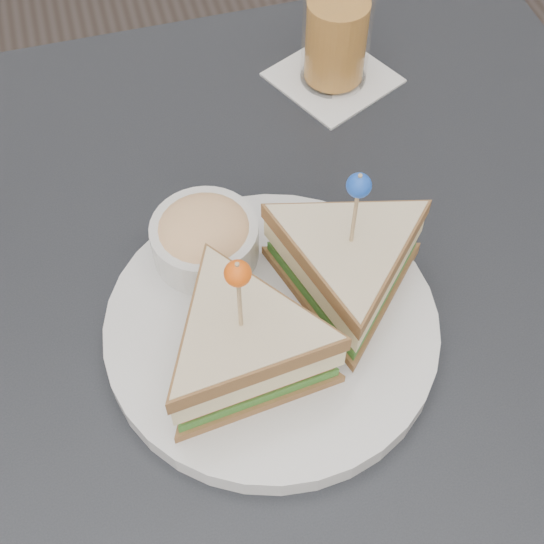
{
  "coord_description": "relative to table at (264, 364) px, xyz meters",
  "views": [
    {
      "loc": [
        -0.08,
        -0.31,
        1.28
      ],
      "look_at": [
        0.01,
        0.01,
        0.8
      ],
      "focal_mm": 50.0,
      "sensor_mm": 36.0,
      "label": 1
    }
  ],
  "objects": [
    {
      "name": "plate_meal",
      "position": [
        0.01,
        -0.02,
        0.12
      ],
      "size": [
        0.35,
        0.35,
        0.16
      ],
      "rotation": [
        0.0,
        0.0,
        -0.42
      ],
      "color": "silver",
      "rests_on": "table"
    },
    {
      "name": "drink_set",
      "position": [
        0.15,
        0.26,
        0.14
      ],
      "size": [
        0.14,
        0.14,
        0.14
      ],
      "rotation": [
        0.0,
        0.0,
        0.44
      ],
      "color": "white",
      "rests_on": "table"
    },
    {
      "name": "table",
      "position": [
        0.0,
        0.0,
        0.0
      ],
      "size": [
        0.8,
        0.8,
        0.75
      ],
      "color": "black",
      "rests_on": "ground"
    }
  ]
}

